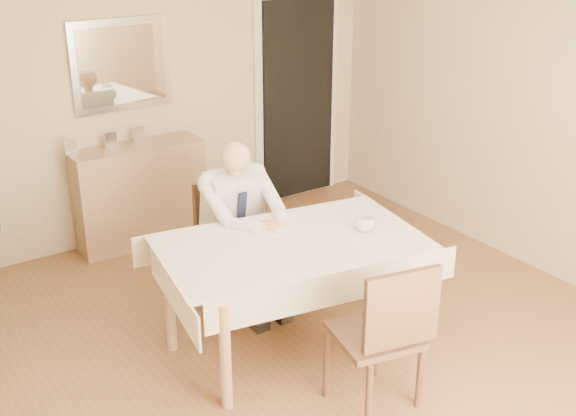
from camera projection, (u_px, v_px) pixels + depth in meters
room at (321, 173)px, 4.29m from camera, size 5.00×5.02×2.60m
doorway at (297, 100)px, 7.08m from camera, size 0.96×0.07×2.10m
mirror at (122, 65)px, 5.96m from camera, size 0.86×0.04×0.76m
dining_table at (291, 253)px, 4.71m from camera, size 1.88×1.30×0.75m
chair_far at (225, 230)px, 5.44m from camera, size 0.48×0.48×0.90m
chair_near at (385, 330)px, 4.08m from camera, size 0.54×0.55×0.97m
seated_man at (245, 220)px, 5.15m from camera, size 0.48×0.72×1.24m
plate at (269, 228)px, 4.85m from camera, size 0.26×0.26×0.02m
food at (269, 225)px, 4.85m from camera, size 0.14×0.14×0.06m
knife at (279, 227)px, 4.82m from camera, size 0.01×0.13×0.01m
fork at (268, 230)px, 4.78m from camera, size 0.01×0.13×0.01m
coffee_mug at (365, 224)px, 4.82m from camera, size 0.17×0.17×0.10m
sideboard at (140, 194)px, 6.27m from camera, size 1.13×0.42×0.89m
photo_frame_left at (70, 148)px, 5.80m from camera, size 0.10×0.02×0.14m
photo_frame_center at (111, 140)px, 6.00m from camera, size 0.10×0.02×0.14m
photo_frame_right at (139, 135)px, 6.14m from camera, size 0.10×0.02×0.14m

